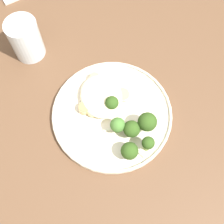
{
  "coord_description": "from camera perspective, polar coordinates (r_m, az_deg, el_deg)",
  "views": [
    {
      "loc": [
        -0.3,
        0.11,
        1.4
      ],
      "look_at": [
        -0.03,
        0.03,
        0.76
      ],
      "focal_mm": 46.87,
      "sensor_mm": 36.0,
      "label": 1
    }
  ],
  "objects": [
    {
      "name": "broccoli_floret_near_rim",
      "position": [
        0.69,
        -0.02,
        1.76
      ],
      "size": [
        0.03,
        0.03,
        0.05
      ],
      "color": "#89A356",
      "rests_on": "dinner_plate"
    },
    {
      "name": "seared_scallop_rear_pale",
      "position": [
        0.72,
        -0.09,
        4.6
      ],
      "size": [
        0.03,
        0.03,
        0.01
      ],
      "color": "#DBB77A",
      "rests_on": "dinner_plate"
    },
    {
      "name": "broccoli_floret_front_edge",
      "position": [
        0.66,
        1.11,
        -2.59
      ],
      "size": [
        0.03,
        0.03,
        0.05
      ],
      "color": "#89A356",
      "rests_on": "dinner_plate"
    },
    {
      "name": "wooden_dining_table",
      "position": [
        0.8,
        1.3,
        -0.57
      ],
      "size": [
        1.4,
        1.0,
        0.74
      ],
      "color": "brown",
      "rests_on": "ground"
    },
    {
      "name": "seared_scallop_on_noodles",
      "position": [
        0.7,
        -5.49,
        1.12
      ],
      "size": [
        0.03,
        0.03,
        0.02
      ],
      "color": "#DBB77A",
      "rests_on": "dinner_plate"
    },
    {
      "name": "broccoli_floret_rear_charred",
      "position": [
        0.64,
        3.44,
        -7.6
      ],
      "size": [
        0.04,
        0.04,
        0.05
      ],
      "color": "#89A356",
      "rests_on": "dinner_plate"
    },
    {
      "name": "broccoli_floret_beside_noodles",
      "position": [
        0.66,
        6.91,
        -1.98
      ],
      "size": [
        0.04,
        0.04,
        0.06
      ],
      "color": "#89A356",
      "rests_on": "dinner_plate"
    },
    {
      "name": "onion_sliver_curled_piece",
      "position": [
        0.69,
        0.65,
        -3.06
      ],
      "size": [
        0.01,
        0.06,
        0.0
      ],
      "primitive_type": "cube",
      "rotation": [
        0.0,
        0.0,
        4.7
      ],
      "color": "silver",
      "rests_on": "dinner_plate"
    },
    {
      "name": "seared_scallop_half_hidden",
      "position": [
        0.72,
        2.06,
        3.34
      ],
      "size": [
        0.04,
        0.04,
        0.01
      ],
      "color": "beige",
      "rests_on": "dinner_plate"
    },
    {
      "name": "broccoli_floret_right_tilted",
      "position": [
        0.66,
        3.64,
        -3.41
      ],
      "size": [
        0.04,
        0.04,
        0.05
      ],
      "color": "#7A994C",
      "rests_on": "dinner_plate"
    },
    {
      "name": "seared_scallop_tiny_bay",
      "position": [
        0.71,
        -3.3,
        2.87
      ],
      "size": [
        0.03,
        0.03,
        0.01
      ],
      "color": "#DBB77A",
      "rests_on": "dinner_plate"
    },
    {
      "name": "onion_sliver_short_strip",
      "position": [
        0.67,
        4.86,
        -7.45
      ],
      "size": [
        0.04,
        0.03,
        0.0
      ],
      "primitive_type": "cube",
      "rotation": [
        0.0,
        0.0,
        3.65
      ],
      "color": "silver",
      "rests_on": "dinner_plate"
    },
    {
      "name": "seared_scallop_right_edge",
      "position": [
        0.74,
        -3.42,
        6.69
      ],
      "size": [
        0.03,
        0.03,
        0.02
      ],
      "color": "beige",
      "rests_on": "dinner_plate"
    },
    {
      "name": "water_glass",
      "position": [
        0.8,
        -16.36,
        13.18
      ],
      "size": [
        0.08,
        0.08,
        0.11
      ],
      "color": "silver",
      "rests_on": "wooden_dining_table"
    },
    {
      "name": "seared_scallop_center_golden",
      "position": [
        0.7,
        -3.92,
        -0.03
      ],
      "size": [
        0.02,
        0.02,
        0.01
      ],
      "color": "#E5C689",
      "rests_on": "dinner_plate"
    },
    {
      "name": "onion_sliver_long_sliver",
      "position": [
        0.69,
        5.03,
        -3.58
      ],
      "size": [
        0.01,
        0.06,
        0.0
      ],
      "primitive_type": "cube",
      "rotation": [
        0.0,
        0.0,
        1.48
      ],
      "color": "silver",
      "rests_on": "dinner_plate"
    },
    {
      "name": "broccoli_floret_center_pile",
      "position": [
        0.65,
        7.03,
        -6.12
      ],
      "size": [
        0.03,
        0.03,
        0.05
      ],
      "color": "#89A356",
      "rests_on": "dinner_plate"
    },
    {
      "name": "dinner_plate",
      "position": [
        0.71,
        0.0,
        -0.37
      ],
      "size": [
        0.29,
        0.29,
        0.02
      ],
      "color": "beige",
      "rests_on": "wooden_dining_table"
    },
    {
      "name": "onion_sliver_pale_crescent",
      "position": [
        0.69,
        2.95,
        -2.71
      ],
      "size": [
        0.01,
        0.05,
        0.0
      ],
      "primitive_type": "cube",
      "rotation": [
        0.0,
        0.0,
        1.61
      ],
      "color": "silver",
      "rests_on": "dinner_plate"
    },
    {
      "name": "noodle_bed",
      "position": [
        0.71,
        -2.12,
        3.15
      ],
      "size": [
        0.12,
        0.1,
        0.03
      ],
      "color": "beige",
      "rests_on": "dinner_plate"
    },
    {
      "name": "ground",
      "position": [
        1.43,
        0.74,
        -10.99
      ],
      "size": [
        6.0,
        6.0,
        0.0
      ],
      "primitive_type": "plane",
      "color": "#665B51"
    },
    {
      "name": "seared_scallop_tilted_round",
      "position": [
        0.71,
        -0.12,
        2.8
      ],
      "size": [
        0.03,
        0.03,
        0.01
      ],
      "color": "beige",
      "rests_on": "dinner_plate"
    }
  ]
}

